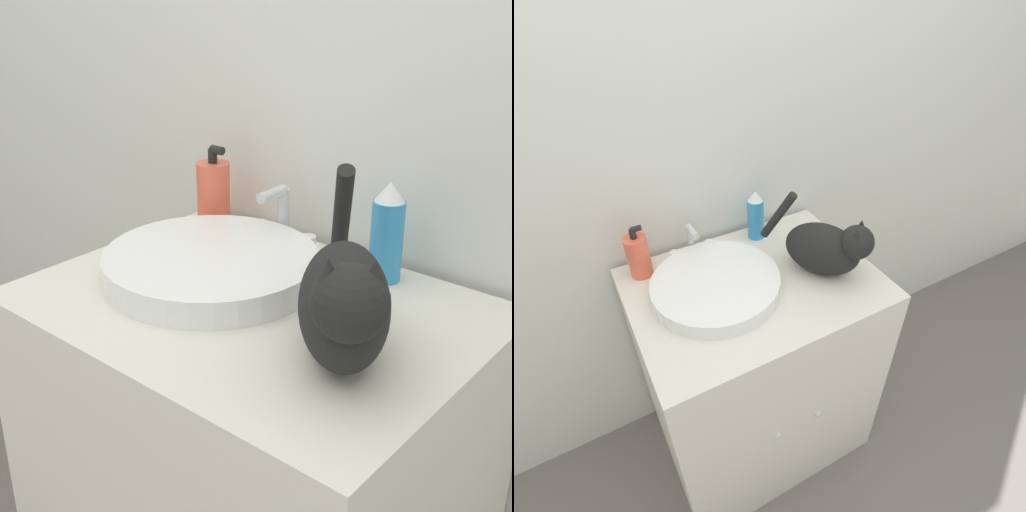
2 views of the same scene
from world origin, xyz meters
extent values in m
cube|color=silver|center=(0.00, 0.63, 1.25)|extent=(6.00, 0.05, 2.50)
cube|color=silver|center=(0.00, 0.29, 0.45)|extent=(0.78, 0.59, 0.89)
cylinder|color=white|center=(-0.12, 0.31, 0.92)|extent=(0.40, 0.40, 0.05)
cylinder|color=silver|center=(-0.12, 0.53, 0.95)|extent=(0.02, 0.02, 0.12)
cylinder|color=silver|center=(-0.12, 0.49, 1.01)|extent=(0.02, 0.07, 0.02)
cylinder|color=white|center=(-0.18, 0.53, 0.91)|extent=(0.03, 0.03, 0.03)
cylinder|color=white|center=(-0.06, 0.53, 0.91)|extent=(0.03, 0.03, 0.03)
ellipsoid|color=black|center=(0.22, 0.24, 0.98)|extent=(0.25, 0.28, 0.18)
sphere|color=black|center=(0.28, 0.16, 1.04)|extent=(0.15, 0.15, 0.11)
cone|color=black|center=(0.26, 0.14, 1.08)|extent=(0.05, 0.05, 0.04)
cone|color=black|center=(0.30, 0.17, 1.08)|extent=(0.05, 0.05, 0.04)
cylinder|color=black|center=(0.13, 0.36, 1.07)|extent=(0.10, 0.12, 0.19)
cylinder|color=#EF6047|center=(-0.30, 0.51, 0.97)|extent=(0.07, 0.07, 0.14)
cylinder|color=black|center=(-0.30, 0.51, 1.05)|extent=(0.02, 0.02, 0.03)
cylinder|color=black|center=(-0.29, 0.51, 1.07)|extent=(0.03, 0.02, 0.02)
cylinder|color=#338CCC|center=(0.12, 0.52, 0.97)|extent=(0.06, 0.06, 0.15)
cone|color=white|center=(0.12, 0.52, 1.06)|extent=(0.05, 0.05, 0.04)
camera|label=1|loc=(0.72, -0.54, 1.47)|focal=50.00mm
camera|label=2|loc=(-0.42, -0.57, 1.75)|focal=28.00mm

